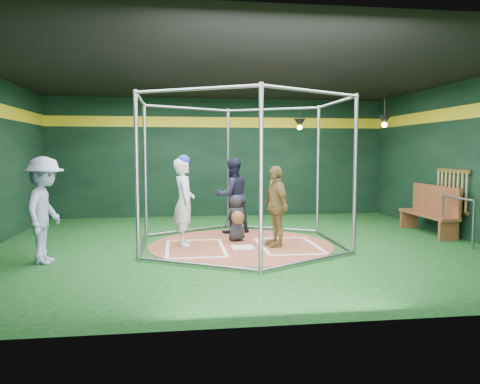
{
  "coord_description": "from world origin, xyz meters",
  "views": [
    {
      "loc": [
        -1.32,
        -9.46,
        1.94
      ],
      "look_at": [
        0.0,
        0.1,
        1.1
      ],
      "focal_mm": 35.0,
      "sensor_mm": 36.0,
      "label": 1
    }
  ],
  "objects": [
    {
      "name": "room_shell",
      "position": [
        0.0,
        0.01,
        1.75
      ],
      "size": [
        10.1,
        9.1,
        3.53
      ],
      "color": "#0C3711",
      "rests_on": "ground"
    },
    {
      "name": "clay_disc",
      "position": [
        0.0,
        0.0,
        0.01
      ],
      "size": [
        3.8,
        3.8,
        0.01
      ],
      "primitive_type": "cylinder",
      "color": "#954E36",
      "rests_on": "ground"
    },
    {
      "name": "batter_box_right",
      "position": [
        0.95,
        -0.25,
        0.02
      ],
      "size": [
        1.17,
        1.77,
        0.01
      ],
      "color": "white",
      "rests_on": "clay_disc"
    },
    {
      "name": "bat_rack",
      "position": [
        4.93,
        0.4,
        1.05
      ],
      "size": [
        0.07,
        1.25,
        0.98
      ],
      "color": "brown",
      "rests_on": "room_shell"
    },
    {
      "name": "pendant_lamp_near",
      "position": [
        2.2,
        3.6,
        2.74
      ],
      "size": [
        0.34,
        0.34,
        0.9
      ],
      "color": "black",
      "rests_on": "room_shell"
    },
    {
      "name": "umpire",
      "position": [
        0.0,
        1.46,
        0.9
      ],
      "size": [
        1.04,
        0.92,
        1.77
      ],
      "primitive_type": "imported",
      "rotation": [
        0.0,
        0.0,
        3.48
      ],
      "color": "black",
      "rests_on": "clay_disc"
    },
    {
      "name": "steel_railing",
      "position": [
        4.55,
        -0.43,
        0.66
      ],
      "size": [
        0.05,
        1.14,
        0.99
      ],
      "color": "slate",
      "rests_on": "ground"
    },
    {
      "name": "dugout_bench",
      "position": [
        4.64,
        0.75,
        0.59
      ],
      "size": [
        0.46,
        1.97,
        1.15
      ],
      "color": "brown",
      "rests_on": "ground"
    },
    {
      "name": "catcher_figure",
      "position": [
        -0.03,
        0.41,
        0.51
      ],
      "size": [
        0.55,
        0.61,
        0.99
      ],
      "color": "black",
      "rests_on": "clay_disc"
    },
    {
      "name": "batting_cage",
      "position": [
        -0.0,
        -0.0,
        1.5
      ],
      "size": [
        4.05,
        4.67,
        3.0
      ],
      "color": "gray",
      "rests_on": "ground"
    },
    {
      "name": "pendant_lamp_far",
      "position": [
        4.0,
        2.0,
        2.74
      ],
      "size": [
        0.34,
        0.34,
        0.9
      ],
      "color": "black",
      "rests_on": "room_shell"
    },
    {
      "name": "batter_figure",
      "position": [
        -1.16,
        0.12,
        0.94
      ],
      "size": [
        0.45,
        0.67,
        1.86
      ],
      "color": "white",
      "rests_on": "clay_disc"
    },
    {
      "name": "batter_box_left",
      "position": [
        -0.95,
        -0.25,
        0.02
      ],
      "size": [
        1.17,
        1.77,
        0.01
      ],
      "color": "white",
      "rests_on": "clay_disc"
    },
    {
      "name": "bystander_blue",
      "position": [
        -3.57,
        -1.05,
        0.93
      ],
      "size": [
        0.74,
        1.23,
        1.86
      ],
      "primitive_type": "imported",
      "rotation": [
        0.0,
        0.0,
        1.53
      ],
      "color": "#8C9CB9",
      "rests_on": "ground"
    },
    {
      "name": "home_plate",
      "position": [
        0.0,
        -0.3,
        0.02
      ],
      "size": [
        0.43,
        0.43,
        0.01
      ],
      "primitive_type": "cube",
      "color": "white",
      "rests_on": "clay_disc"
    },
    {
      "name": "visitor_leopard",
      "position": [
        0.69,
        -0.21,
        0.83
      ],
      "size": [
        0.6,
        1.02,
        1.64
      ],
      "primitive_type": "imported",
      "rotation": [
        0.0,
        0.0,
        -1.35
      ],
      "color": "#9F8744",
      "rests_on": "clay_disc"
    }
  ]
}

